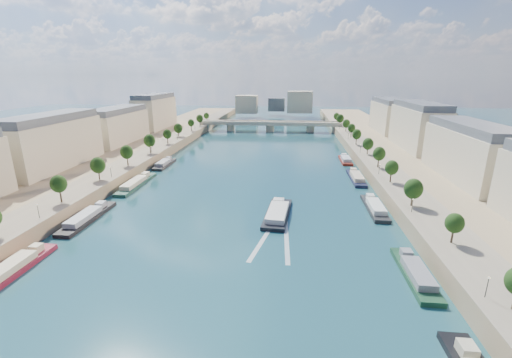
# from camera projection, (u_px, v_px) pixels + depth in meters

# --- Properties ---
(ground) EXTENTS (700.00, 700.00, 0.00)m
(ground) POSITION_uv_depth(u_px,v_px,m) (253.00, 173.00, 158.58)
(ground) COLOR #0B2A33
(ground) RESTS_ON ground
(quay_left) EXTENTS (44.00, 520.00, 5.00)m
(quay_left) POSITION_uv_depth(u_px,v_px,m) (105.00, 163.00, 164.91)
(quay_left) COLOR #9E8460
(quay_left) RESTS_ON ground
(quay_right) EXTENTS (44.00, 520.00, 5.00)m
(quay_right) POSITION_uv_depth(u_px,v_px,m) (415.00, 172.00, 150.78)
(quay_right) COLOR #9E8460
(quay_right) RESTS_ON ground
(pave_left) EXTENTS (14.00, 520.00, 0.10)m
(pave_left) POSITION_uv_depth(u_px,v_px,m) (134.00, 159.00, 162.70)
(pave_left) COLOR gray
(pave_left) RESTS_ON quay_left
(pave_right) EXTENTS (14.00, 520.00, 0.10)m
(pave_right) POSITION_uv_depth(u_px,v_px,m) (381.00, 165.00, 151.51)
(pave_right) COLOR gray
(pave_right) RESTS_ON quay_right
(trees_left) EXTENTS (4.80, 268.80, 8.26)m
(trees_left) POSITION_uv_depth(u_px,v_px,m) (139.00, 147.00, 162.82)
(trees_left) COLOR #382B1E
(trees_left) RESTS_ON ground
(trees_right) EXTENTS (4.80, 268.80, 8.26)m
(trees_right) POSITION_uv_depth(u_px,v_px,m) (373.00, 148.00, 159.63)
(trees_right) COLOR #382B1E
(trees_right) RESTS_ON ground
(lamps_left) EXTENTS (0.36, 200.36, 4.28)m
(lamps_left) POSITION_uv_depth(u_px,v_px,m) (134.00, 159.00, 151.94)
(lamps_left) COLOR black
(lamps_left) RESTS_ON ground
(lamps_right) EXTENTS (0.36, 200.36, 4.28)m
(lamps_right) POSITION_uv_depth(u_px,v_px,m) (369.00, 156.00, 155.91)
(lamps_right) COLOR black
(lamps_right) RESTS_ON ground
(buildings_left) EXTENTS (16.00, 226.00, 23.20)m
(buildings_left) POSITION_uv_depth(u_px,v_px,m) (90.00, 130.00, 173.53)
(buildings_left) COLOR #BAAE8F
(buildings_left) RESTS_ON ground
(buildings_right) EXTENTS (16.00, 226.00, 23.20)m
(buildings_right) POSITION_uv_depth(u_px,v_px,m) (440.00, 136.00, 156.85)
(buildings_right) COLOR #BAAE8F
(buildings_right) RESTS_ON ground
(skyline) EXTENTS (79.00, 42.00, 22.00)m
(skyline) POSITION_uv_depth(u_px,v_px,m) (279.00, 103.00, 362.83)
(skyline) COLOR #BAAE8F
(skyline) RESTS_ON ground
(bridge) EXTENTS (112.00, 12.00, 8.15)m
(bridge) POSITION_uv_depth(u_px,v_px,m) (270.00, 125.00, 273.23)
(bridge) COLOR #C1B79E
(bridge) RESTS_ON ground
(tour_barge) EXTENTS (9.08, 25.33, 3.57)m
(tour_barge) POSITION_uv_depth(u_px,v_px,m) (278.00, 213.00, 109.71)
(tour_barge) COLOR black
(tour_barge) RESTS_ON ground
(wake) EXTENTS (10.75, 26.03, 0.04)m
(wake) POSITION_uv_depth(u_px,v_px,m) (275.00, 240.00, 94.10)
(wake) COLOR silver
(wake) RESTS_ON ground
(moored_barges_left) EXTENTS (5.00, 116.65, 3.60)m
(moored_barges_left) POSITION_uv_depth(u_px,v_px,m) (117.00, 197.00, 124.68)
(moored_barges_left) COLOR maroon
(moored_barges_left) RESTS_ON ground
(moored_barges_right) EXTENTS (5.00, 159.44, 3.60)m
(moored_barges_right) POSITION_uv_depth(u_px,v_px,m) (377.00, 212.00, 110.96)
(moored_barges_right) COLOR black
(moored_barges_right) RESTS_ON ground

